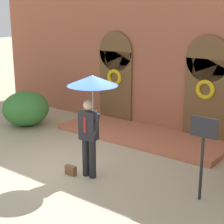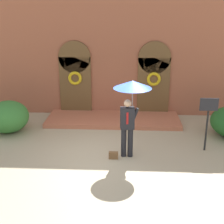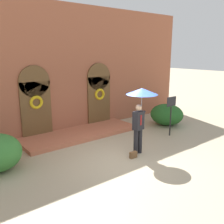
{
  "view_description": "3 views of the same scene",
  "coord_description": "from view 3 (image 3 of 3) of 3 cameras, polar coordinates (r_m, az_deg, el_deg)",
  "views": [
    {
      "loc": [
        5.82,
        -5.88,
        3.68
      ],
      "look_at": [
        0.04,
        1.59,
        1.12
      ],
      "focal_mm": 60.0,
      "sensor_mm": 36.0,
      "label": 1
    },
    {
      "loc": [
        0.55,
        -8.53,
        4.37
      ],
      "look_at": [
        0.05,
        1.28,
        1.0
      ],
      "focal_mm": 50.0,
      "sensor_mm": 36.0,
      "label": 2
    },
    {
      "loc": [
        -5.38,
        -5.96,
        3.58
      ],
      "look_at": [
        0.21,
        1.11,
        1.39
      ],
      "focal_mm": 40.0,
      "sensor_mm": 36.0,
      "label": 3
    }
  ],
  "objects": [
    {
      "name": "building_facade",
      "position": [
        11.49,
        -10.38,
        8.94
      ],
      "size": [
        14.0,
        2.3,
        5.6
      ],
      "color": "#9E563D",
      "rests_on": "ground"
    },
    {
      "name": "shrub_right",
      "position": [
        12.75,
        12.39,
        -0.55
      ],
      "size": [
        1.55,
        1.66,
        1.04
      ],
      "primitive_type": "ellipsoid",
      "color": "#235B23",
      "rests_on": "ground"
    },
    {
      "name": "sign_post",
      "position": [
        10.95,
        13.34,
        0.53
      ],
      "size": [
        0.56,
        0.06,
        1.72
      ],
      "color": "black",
      "rests_on": "ground"
    },
    {
      "name": "ground_plane",
      "position": [
        8.8,
        3.5,
        -10.4
      ],
      "size": [
        80.0,
        80.0,
        0.0
      ],
      "primitive_type": "plane",
      "color": "tan"
    },
    {
      "name": "handbag",
      "position": [
        8.76,
        4.9,
        -9.73
      ],
      "size": [
        0.28,
        0.12,
        0.22
      ],
      "primitive_type": "cube",
      "rotation": [
        0.0,
        0.0,
        -0.0
      ],
      "color": "brown",
      "rests_on": "ground"
    },
    {
      "name": "person_with_umbrella",
      "position": [
        8.7,
        6.63,
        2.51
      ],
      "size": [
        1.1,
        1.1,
        2.36
      ],
      "color": "black",
      "rests_on": "ground"
    }
  ]
}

